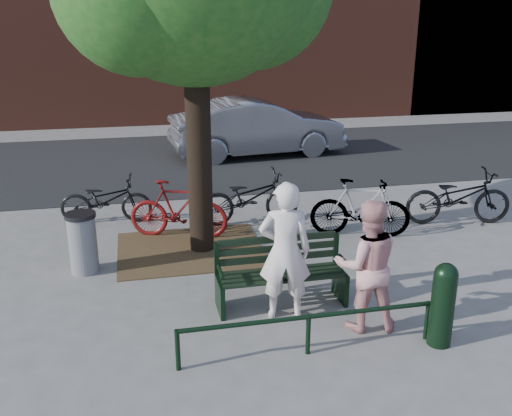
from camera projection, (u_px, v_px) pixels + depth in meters
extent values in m
plane|color=gray|center=(281.00, 305.00, 7.77)|extent=(90.00, 90.00, 0.00)
cube|color=brown|center=(190.00, 249.00, 9.59)|extent=(2.40, 2.00, 0.02)
cube|color=black|center=(202.00, 159.00, 15.63)|extent=(40.00, 7.00, 0.01)
cube|color=black|center=(220.00, 296.00, 7.52)|extent=(0.06, 0.52, 0.45)
cube|color=black|center=(217.00, 259.00, 7.59)|extent=(0.06, 0.06, 0.44)
cylinder|color=black|center=(221.00, 272.00, 7.30)|extent=(0.04, 0.36, 0.04)
cube|color=black|center=(340.00, 284.00, 7.86)|extent=(0.06, 0.52, 0.45)
cube|color=black|center=(336.00, 248.00, 7.94)|extent=(0.06, 0.06, 0.44)
cylinder|color=black|center=(344.00, 260.00, 7.64)|extent=(0.04, 0.36, 0.04)
cube|color=black|center=(282.00, 275.00, 7.62)|extent=(1.64, 0.46, 0.04)
cube|color=black|center=(278.00, 249.00, 7.74)|extent=(1.64, 0.03, 0.47)
cylinder|color=black|center=(178.00, 350.00, 6.27)|extent=(0.06, 0.06, 0.50)
cylinder|color=black|center=(308.00, 334.00, 6.57)|extent=(0.06, 0.06, 0.50)
cylinder|color=black|center=(427.00, 320.00, 6.88)|extent=(0.06, 0.06, 0.50)
cylinder|color=black|center=(309.00, 317.00, 6.50)|extent=(3.00, 0.06, 0.06)
cylinder|color=black|center=(199.00, 138.00, 9.03)|extent=(0.40, 0.40, 3.80)
imported|color=silver|center=(285.00, 251.00, 7.20)|extent=(0.75, 0.57, 1.83)
imported|color=#D99695|center=(367.00, 265.00, 6.97)|extent=(0.91, 0.77, 1.69)
cylinder|color=black|center=(442.00, 310.00, 6.71)|extent=(0.28, 0.28, 0.91)
sphere|color=black|center=(446.00, 275.00, 6.56)|extent=(0.28, 0.28, 0.28)
cylinder|color=gray|center=(83.00, 245.00, 8.65)|extent=(0.42, 0.42, 0.89)
cylinder|color=black|center=(80.00, 215.00, 8.50)|extent=(0.46, 0.46, 0.06)
imported|color=black|center=(106.00, 200.00, 10.74)|extent=(1.77, 0.82, 0.90)
imported|color=#610E0D|center=(178.00, 209.00, 9.99)|extent=(1.81, 1.01, 1.05)
imported|color=black|center=(250.00, 197.00, 10.70)|extent=(1.94, 0.73, 1.01)
imported|color=gray|center=(360.00, 208.00, 10.04)|extent=(1.82, 1.02, 1.05)
imported|color=black|center=(458.00, 197.00, 10.67)|extent=(2.06, 1.03, 1.04)
imported|color=gray|center=(257.00, 127.00, 15.89)|extent=(4.96, 2.15, 1.59)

